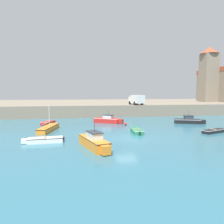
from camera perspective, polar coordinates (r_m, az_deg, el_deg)
ground_plane at (r=26.35m, az=3.83°, el=-6.96°), size 200.00×200.00×0.00m
quay_seawall at (r=67.30m, az=-4.47°, el=1.59°), size 120.00×40.00×2.63m
motorboat_red_0 at (r=39.50m, az=-1.10°, el=-2.05°), size 5.24×3.92×2.38m
motorboat_black_1 at (r=41.32m, az=19.34°, el=-2.08°), size 5.44×3.38×2.35m
sailboat_orange_2 at (r=32.85m, az=-16.19°, el=-4.03°), size 2.58×7.04×4.40m
dinghy_black_3 at (r=33.05m, az=25.02°, el=-4.50°), size 4.07×2.32×0.54m
dinghy_white_5 at (r=25.38m, az=-17.32°, el=-6.96°), size 4.57×1.66×0.63m
dinghy_green_6 at (r=30.01m, az=6.49°, el=-4.90°), size 1.50×4.07×0.63m
dinghy_red_7 at (r=39.87m, az=-16.38°, el=-2.62°), size 2.28×3.81×0.56m
motorboat_orange_8 at (r=21.96m, az=-4.69°, el=-7.75°), size 2.88×6.12×2.58m
mooring_buoy at (r=36.56m, az=3.53°, el=-3.17°), size 0.46×0.46×0.46m
church at (r=76.76m, az=26.31°, el=6.84°), size 13.43×15.79×16.32m
truck_on_quay at (r=51.15m, az=6.41°, el=3.27°), size 3.00×4.66×2.20m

